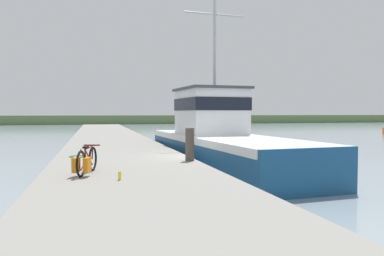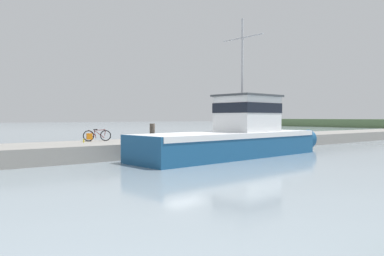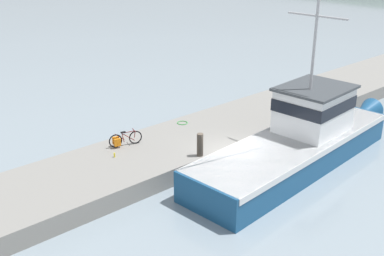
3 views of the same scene
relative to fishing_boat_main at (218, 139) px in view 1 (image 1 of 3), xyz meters
name	(u,v)px [view 1 (image 1 of 3)]	position (x,y,z in m)	size (l,w,h in m)	color
ground_plane	(207,179)	(-1.46, -3.16, -1.26)	(320.00, 320.00, 0.00)	#84939E
dock_pier	(123,170)	(-4.54, -3.16, -0.83)	(4.74, 80.00, 0.85)	gray
far_shoreline	(241,119)	(28.54, 66.87, -0.31)	(180.00, 5.00, 1.90)	#567047
fishing_boat_main	(218,139)	(0.00, 0.00, 0.00)	(4.26, 14.91, 8.16)	navy
boat_red_outer	(227,123)	(14.97, 39.69, -0.40)	(6.99, 5.88, 4.30)	orange
bicycle_touring	(85,162)	(-5.75, -6.44, -0.07)	(0.70, 1.62, 0.74)	black
mooring_post	(190,144)	(-2.45, -4.40, 0.14)	(0.30, 0.30, 1.09)	#51473D
hose_coil	(77,156)	(-6.12, -2.32, -0.38)	(0.58, 0.58, 0.04)	green
water_bottle_by_bike	(120,176)	(-4.95, -7.45, -0.30)	(0.07, 0.07, 0.21)	yellow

